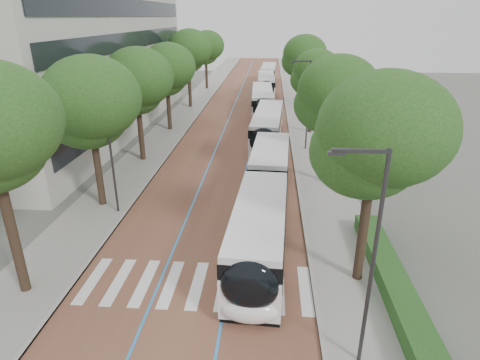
# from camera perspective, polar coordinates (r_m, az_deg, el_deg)

# --- Properties ---
(ground) EXTENTS (160.00, 160.00, 0.00)m
(ground) POSITION_cam_1_polar(r_m,az_deg,el_deg) (18.67, -7.26, -16.43)
(ground) COLOR #51544C
(ground) RESTS_ON ground
(road) EXTENTS (11.00, 140.00, 0.02)m
(road) POSITION_cam_1_polar(r_m,az_deg,el_deg) (55.56, 0.71, 10.22)
(road) COLOR brown
(road) RESTS_ON ground
(sidewalk_left) EXTENTS (4.00, 140.00, 0.12)m
(sidewalk_left) POSITION_cam_1_polar(r_m,az_deg,el_deg) (56.50, -7.03, 10.31)
(sidewalk_left) COLOR gray
(sidewalk_left) RESTS_ON ground
(sidewalk_right) EXTENTS (4.00, 140.00, 0.12)m
(sidewalk_right) POSITION_cam_1_polar(r_m,az_deg,el_deg) (55.61, 8.56, 10.04)
(sidewalk_right) COLOR gray
(sidewalk_right) RESTS_ON ground
(kerb_left) EXTENTS (0.20, 140.00, 0.14)m
(kerb_left) POSITION_cam_1_polar(r_m,az_deg,el_deg) (56.17, -5.10, 10.31)
(kerb_left) COLOR gray
(kerb_left) RESTS_ON ground
(kerb_right) EXTENTS (0.20, 140.00, 0.14)m
(kerb_right) POSITION_cam_1_polar(r_m,az_deg,el_deg) (55.50, 6.58, 10.11)
(kerb_right) COLOR gray
(kerb_right) RESTS_ON ground
(zebra_crossing) EXTENTS (10.55, 3.60, 0.01)m
(zebra_crossing) POSITION_cam_1_polar(r_m,az_deg,el_deg) (19.40, -6.08, -14.59)
(zebra_crossing) COLOR silver
(zebra_crossing) RESTS_ON ground
(lane_line_left) EXTENTS (0.12, 126.00, 0.01)m
(lane_line_left) POSITION_cam_1_polar(r_m,az_deg,el_deg) (55.68, -0.96, 10.25)
(lane_line_left) COLOR #277BC7
(lane_line_left) RESTS_ON road
(lane_line_right) EXTENTS (0.12, 126.00, 0.01)m
(lane_line_right) POSITION_cam_1_polar(r_m,az_deg,el_deg) (55.49, 2.38, 10.20)
(lane_line_right) COLOR #277BC7
(lane_line_right) RESTS_ON road
(office_building) EXTENTS (18.11, 40.00, 14.00)m
(office_building) POSITION_cam_1_polar(r_m,az_deg,el_deg) (48.21, -24.91, 14.82)
(office_building) COLOR #9D9C92
(office_building) RESTS_ON ground
(hedge) EXTENTS (1.20, 14.00, 0.80)m
(hedge) POSITION_cam_1_polar(r_m,az_deg,el_deg) (18.96, 21.89, -15.46)
(hedge) COLOR #174519
(hedge) RESTS_ON sidewalk_right
(streetlight_near) EXTENTS (1.82, 0.20, 8.00)m
(streetlight_near) POSITION_cam_1_polar(r_m,az_deg,el_deg) (13.54, 17.94, -9.09)
(streetlight_near) COLOR #2E2E30
(streetlight_near) RESTS_ON sidewalk_right
(streetlight_far) EXTENTS (1.82, 0.20, 8.00)m
(streetlight_far) POSITION_cam_1_polar(r_m,az_deg,el_deg) (37.02, 9.44, 11.40)
(streetlight_far) COLOR #2E2E30
(streetlight_far) RESTS_ON sidewalk_right
(lamp_post_left) EXTENTS (0.14, 0.14, 8.00)m
(lamp_post_left) POSITION_cam_1_polar(r_m,az_deg,el_deg) (25.28, -17.91, 3.92)
(lamp_post_left) COLOR #2E2E30
(lamp_post_left) RESTS_ON sidewalk_left
(trees_left) EXTENTS (5.87, 60.52, 9.67)m
(trees_left) POSITION_cam_1_polar(r_m,az_deg,el_deg) (41.45, -11.34, 15.03)
(trees_left) COLOR black
(trees_left) RESTS_ON ground
(trees_right) EXTENTS (6.03, 47.78, 9.19)m
(trees_right) POSITION_cam_1_polar(r_m,az_deg,el_deg) (37.80, 11.16, 13.91)
(trees_right) COLOR black
(trees_right) RESTS_ON ground
(lead_bus) EXTENTS (3.47, 18.50, 3.20)m
(lead_bus) POSITION_cam_1_polar(r_m,az_deg,el_deg) (23.35, 3.51, -3.11)
(lead_bus) COLOR black
(lead_bus) RESTS_ON ground
(bus_queued_0) EXTENTS (3.20, 12.52, 3.20)m
(bus_queued_0) POSITION_cam_1_polar(r_m,az_deg,el_deg) (38.74, 3.91, 7.27)
(bus_queued_0) COLOR white
(bus_queued_0) RESTS_ON ground
(bus_queued_1) EXTENTS (2.89, 12.47, 3.20)m
(bus_queued_1) POSITION_cam_1_polar(r_m,az_deg,el_deg) (51.10, 3.18, 10.97)
(bus_queued_1) COLOR white
(bus_queued_1) RESTS_ON ground
(bus_queued_2) EXTENTS (2.78, 12.45, 3.20)m
(bus_queued_2) POSITION_cam_1_polar(r_m,az_deg,el_deg) (64.10, 3.72, 13.26)
(bus_queued_2) COLOR white
(bus_queued_2) RESTS_ON ground
(bus_queued_3) EXTENTS (2.94, 12.48, 3.20)m
(bus_queued_3) POSITION_cam_1_polar(r_m,az_deg,el_deg) (76.82, 4.06, 14.75)
(bus_queued_3) COLOR white
(bus_queued_3) RESTS_ON ground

